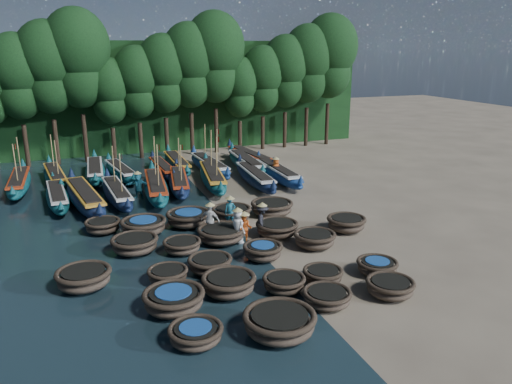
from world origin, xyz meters
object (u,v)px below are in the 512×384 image
object	(u,v)px
long_boat_3	(117,193)
long_boat_12	(121,171)
coracle_5	(174,300)
long_boat_17	(250,157)
coracle_11	(168,275)
fisherman_5	(138,185)
long_boat_10	(55,176)
long_boat_6	(212,177)
coracle_19	(346,223)
long_boat_5	(179,182)
coracle_3	(327,297)
coracle_8	(323,275)
long_boat_4	(156,187)
long_boat_14	(177,163)
coracle_15	(135,244)
long_boat_9	(19,182)
coracle_9	(377,266)
coracle_17	(221,234)
coracle_16	(182,246)
coracle_12	(210,264)
long_boat_7	(255,177)
coracle_23	(232,213)
long_boat_13	(163,169)
fisherman_2	(245,227)
coracle_13	(263,251)
coracle_14	(315,239)
coracle_10	(84,278)
fisherman_6	(276,168)
fisherman_3	(262,220)
coracle_4	(390,287)
coracle_18	(277,228)
coracle_24	(272,207)
coracle_20	(103,226)
coracle_21	(144,226)
long_boat_8	(278,173)
long_boat_11	(95,171)
coracle_1	(196,334)
long_boat_2	(85,197)
fisherman_1	(230,210)
fisherman_4	(210,219)
coracle_22	(189,218)
coracle_2	(280,323)
long_boat_1	(57,197)

from	to	relation	value
long_boat_3	long_boat_12	size ratio (longest dim) A/B	1.06
coracle_5	long_boat_17	bearing A→B (deg)	63.36
coracle_11	fisherman_5	xyz separation A→B (m)	(0.58, 12.74, 0.52)
long_boat_10	long_boat_6	bearing A→B (deg)	-29.50
coracle_19	long_boat_5	bearing A→B (deg)	120.60
coracle_3	coracle_8	size ratio (longest dim) A/B	1.20
long_boat_4	long_boat_14	world-z (taller)	long_boat_4
long_boat_5	coracle_3	bearing A→B (deg)	-74.94
coracle_11	long_boat_3	xyz separation A→B (m)	(-0.81, 12.47, 0.18)
coracle_15	long_boat_9	world-z (taller)	long_boat_9
coracle_9	coracle_17	bearing A→B (deg)	131.57
coracle_11	coracle_16	world-z (taller)	coracle_16
long_boat_6	coracle_12	bearing A→B (deg)	-97.78
long_boat_4	long_boat_7	distance (m)	7.09
long_boat_6	coracle_23	bearing A→B (deg)	-89.28
long_boat_13	fisherman_2	size ratio (longest dim) A/B	4.23
long_boat_14	fisherman_2	bearing A→B (deg)	-89.40
coracle_13	coracle_14	bearing A→B (deg)	8.83
coracle_9	coracle_10	bearing A→B (deg)	165.45
coracle_12	coracle_15	xyz separation A→B (m)	(-2.77, 3.39, 0.03)
coracle_12	long_boat_17	distance (m)	20.88
coracle_9	long_boat_5	world-z (taller)	long_boat_5
long_boat_12	fisherman_6	bearing A→B (deg)	-32.57
coracle_3	long_boat_14	size ratio (longest dim) A/B	0.25
long_boat_7	long_boat_12	distance (m)	10.25
fisherman_6	coracle_14	bearing A→B (deg)	129.80
coracle_11	coracle_23	bearing A→B (deg)	52.90
fisherman_3	coracle_19	bearing A→B (deg)	-79.96
coracle_4	coracle_18	distance (m)	7.72
coracle_16	fisherman_2	distance (m)	3.25
long_boat_4	coracle_9	bearing A→B (deg)	-59.74
coracle_24	fisherman_5	bearing A→B (deg)	137.59
coracle_8	coracle_20	size ratio (longest dim) A/B	0.82
coracle_21	long_boat_8	bearing A→B (deg)	35.06
long_boat_10	long_boat_11	distance (m)	2.89
long_boat_6	long_boat_13	xyz separation A→B (m)	(-2.78, 4.17, -0.10)
coracle_1	fisherman_3	distance (m)	9.93
coracle_18	fisherman_2	distance (m)	1.94
coracle_13	coracle_18	distance (m)	3.06
coracle_24	long_boat_2	world-z (taller)	long_boat_2
fisherman_2	coracle_23	bearing A→B (deg)	116.22
fisherman_1	long_boat_13	bearing A→B (deg)	110.51
coracle_18	coracle_21	xyz separation A→B (m)	(-6.44, 2.70, 0.04)
long_boat_17	fisherman_4	world-z (taller)	fisherman_4
coracle_1	long_boat_10	size ratio (longest dim) A/B	0.27
coracle_22	coracle_20	bearing A→B (deg)	173.14
coracle_2	long_boat_9	bearing A→B (deg)	112.92
coracle_12	fisherman_2	world-z (taller)	fisherman_2
long_boat_1	long_boat_10	distance (m)	5.29
long_boat_5	coracle_10	bearing A→B (deg)	-108.06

